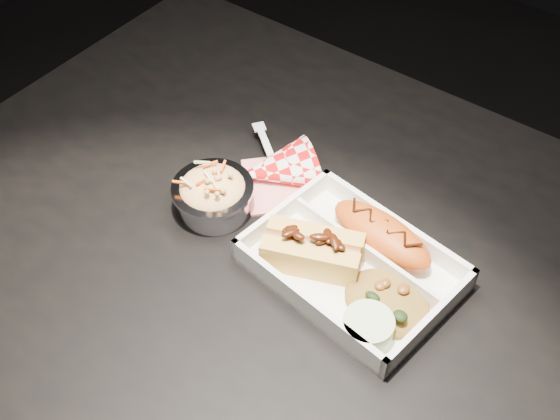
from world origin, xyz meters
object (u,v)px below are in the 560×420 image
at_px(napkin_fork, 276,169).
at_px(food_tray, 352,268).
at_px(fried_pastry, 382,234).
at_px(foil_coleslaw_cup, 213,193).
at_px(hotdog, 312,249).
at_px(dining_table, 326,300).

bearing_deg(napkin_fork, food_tray, 13.66).
relative_size(food_tray, fried_pastry, 1.80).
height_order(foil_coleslaw_cup, napkin_fork, foil_coleslaw_cup).
distance_m(hotdog, napkin_fork, 0.17).
distance_m(fried_pastry, foil_coleslaw_cup, 0.23).
distance_m(dining_table, hotdog, 0.13).
relative_size(hotdog, foil_coleslaw_cup, 1.23).
height_order(fried_pastry, napkin_fork, napkin_fork).
bearing_deg(foil_coleslaw_cup, dining_table, 6.88).
relative_size(dining_table, hotdog, 8.82).
bearing_deg(food_tray, fried_pastry, 90.00).
bearing_deg(napkin_fork, hotdog, 0.33).
bearing_deg(dining_table, napkin_fork, 151.85).
xyz_separation_m(food_tray, foil_coleslaw_cup, (-0.21, -0.02, 0.02)).
distance_m(dining_table, foil_coleslaw_cup, 0.22).
bearing_deg(dining_table, fried_pastry, 52.03).
bearing_deg(dining_table, hotdog, -123.47).
xyz_separation_m(foil_coleslaw_cup, napkin_fork, (0.03, 0.10, -0.02)).
height_order(dining_table, napkin_fork, napkin_fork).
height_order(hotdog, foil_coleslaw_cup, foil_coleslaw_cup).
relative_size(dining_table, fried_pastry, 7.92).
bearing_deg(food_tray, napkin_fork, 164.28).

